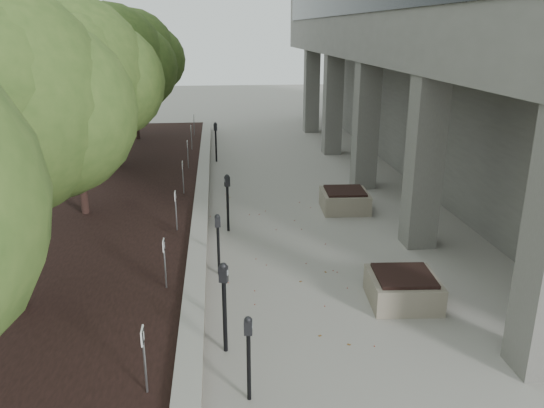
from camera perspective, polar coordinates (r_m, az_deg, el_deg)
retaining_wall at (r=15.29m, az=-7.51°, el=0.12°), size 0.39×26.00×0.50m
planting_bed at (r=15.86m, az=-20.89°, el=-0.48°), size 7.00×26.00×0.40m
crabapple_tree_3 at (r=14.10m, az=-20.44°, el=9.60°), size 4.60×4.00×5.44m
crabapple_tree_4 at (r=18.96m, az=-16.83°, el=11.89°), size 4.60×4.00×5.44m
crabapple_tree_5 at (r=23.87m, az=-14.67°, el=13.22°), size 4.60×4.00×5.44m
parking_sign_2 at (r=7.36m, az=-13.46°, el=-15.99°), size 0.04×0.22×0.96m
parking_sign_3 at (r=9.97m, az=-11.38°, el=-6.31°), size 0.04×0.22×0.96m
parking_sign_4 at (r=12.75m, az=-10.22°, el=-0.74°), size 0.04×0.22×0.96m
parking_sign_5 at (r=15.62m, az=-9.49°, el=2.82°), size 0.04×0.22×0.96m
parking_sign_6 at (r=18.53m, az=-8.98°, el=5.26°), size 0.04×0.22×0.96m
parking_sign_7 at (r=21.46m, az=-8.61°, el=7.04°), size 0.04×0.22×0.96m
parking_sign_8 at (r=24.41m, az=-8.33°, el=8.39°), size 0.04×0.22×0.96m
parking_meter_1 at (r=7.61m, az=-2.51°, el=-16.20°), size 0.14×0.11×1.31m
parking_meter_2 at (r=8.58m, az=-5.10°, el=-11.00°), size 0.18×0.15×1.56m
parking_meter_3 at (r=11.21m, az=-5.76°, el=-4.33°), size 0.14×0.11×1.35m
parking_meter_4 at (r=13.58m, az=-4.76°, el=0.11°), size 0.18×0.15×1.51m
parking_meter_5 at (r=20.98m, az=-6.02°, el=6.60°), size 0.17×0.13×1.55m
planter_front at (r=10.50m, az=13.83°, el=-8.72°), size 1.35×1.35×0.59m
planter_back at (r=15.40m, az=7.77°, el=0.45°), size 1.37×1.37×0.61m
berry_scatter at (r=11.71m, az=0.63°, el=-6.78°), size 3.30×14.10×0.02m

